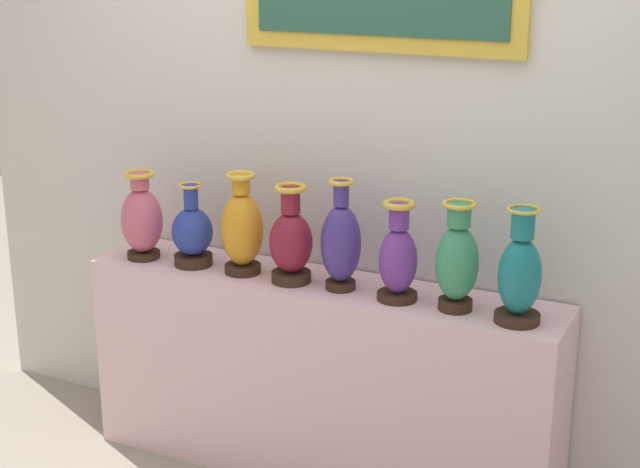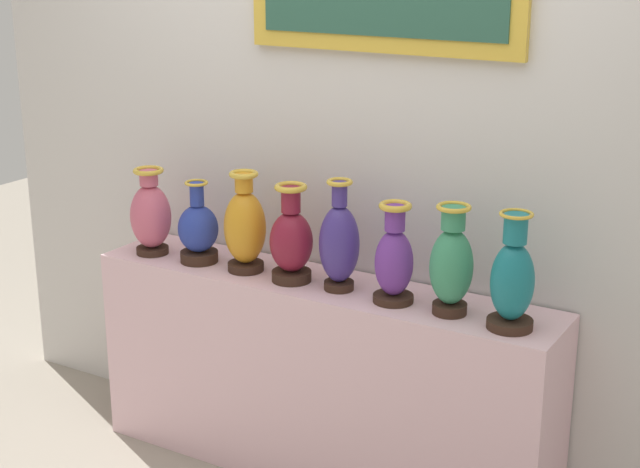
# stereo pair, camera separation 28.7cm
# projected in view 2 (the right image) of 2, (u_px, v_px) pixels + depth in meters

# --- Properties ---
(display_shelf) EXTENTS (1.89, 0.37, 0.81)m
(display_shelf) POSITION_uv_depth(u_px,v_px,m) (320.00, 379.00, 3.80)
(display_shelf) COLOR beige
(display_shelf) RESTS_ON ground_plane
(back_wall) EXTENTS (3.51, 0.14, 2.68)m
(back_wall) POSITION_uv_depth(u_px,v_px,m) (353.00, 130.00, 3.71)
(back_wall) COLOR silver
(back_wall) RESTS_ON ground_plane
(vase_rose) EXTENTS (0.17, 0.17, 0.36)m
(vase_rose) POSITION_uv_depth(u_px,v_px,m) (151.00, 215.00, 3.96)
(vase_rose) COLOR #382319
(vase_rose) RESTS_ON display_shelf
(vase_cobalt) EXTENTS (0.16, 0.16, 0.33)m
(vase_cobalt) POSITION_uv_depth(u_px,v_px,m) (198.00, 231.00, 3.87)
(vase_cobalt) COLOR #382319
(vase_cobalt) RESTS_ON display_shelf
(vase_amber) EXTENTS (0.16, 0.16, 0.40)m
(vase_amber) POSITION_uv_depth(u_px,v_px,m) (245.00, 227.00, 3.75)
(vase_amber) COLOR #382319
(vase_amber) RESTS_ON display_shelf
(vase_burgundy) EXTENTS (0.16, 0.16, 0.38)m
(vase_burgundy) POSITION_uv_depth(u_px,v_px,m) (291.00, 241.00, 3.65)
(vase_burgundy) COLOR #382319
(vase_burgundy) RESTS_ON display_shelf
(vase_indigo) EXTENTS (0.15, 0.15, 0.42)m
(vase_indigo) POSITION_uv_depth(u_px,v_px,m) (339.00, 243.00, 3.55)
(vase_indigo) COLOR #382319
(vase_indigo) RESTS_ON display_shelf
(vase_violet) EXTENTS (0.15, 0.15, 0.37)m
(vase_violet) POSITION_uv_depth(u_px,v_px,m) (394.00, 260.00, 3.44)
(vase_violet) COLOR #382319
(vase_violet) RESTS_ON display_shelf
(vase_jade) EXTENTS (0.15, 0.15, 0.39)m
(vase_jade) POSITION_uv_depth(u_px,v_px,m) (451.00, 265.00, 3.32)
(vase_jade) COLOR #382319
(vase_jade) RESTS_ON display_shelf
(vase_teal) EXTENTS (0.16, 0.16, 0.41)m
(vase_teal) POSITION_uv_depth(u_px,v_px,m) (512.00, 280.00, 3.20)
(vase_teal) COLOR #382319
(vase_teal) RESTS_ON display_shelf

